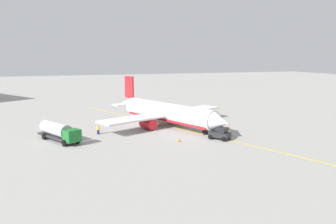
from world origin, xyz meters
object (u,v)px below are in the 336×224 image
at_px(airplane, 167,113).
at_px(pushback_tug, 220,134).
at_px(safety_cone_wingtip, 228,127).
at_px(refueling_worker, 98,130).
at_px(fuel_tanker, 59,131).
at_px(safety_cone_nose, 179,140).

height_order(airplane, pushback_tug, airplane).
bearing_deg(safety_cone_wingtip, pushback_tug, -39.40).
height_order(refueling_worker, safety_cone_wingtip, refueling_worker).
bearing_deg(fuel_tanker, refueling_worker, 112.02).
bearing_deg(pushback_tug, safety_cone_wingtip, 140.60).
height_order(safety_cone_nose, safety_cone_wingtip, safety_cone_wingtip).
relative_size(pushback_tug, refueling_worker, 2.40).
relative_size(airplane, safety_cone_wingtip, 42.18).
height_order(fuel_tanker, refueling_worker, fuel_tanker).
bearing_deg(pushback_tug, fuel_tanker, -106.95).
xyz_separation_m(fuel_tanker, safety_cone_wingtip, (1.55, 32.36, -1.36)).
xyz_separation_m(fuel_tanker, safety_cone_nose, (7.33, 19.45, -1.41)).
height_order(airplane, safety_cone_wingtip, airplane).
distance_m(fuel_tanker, safety_cone_nose, 20.84).
xyz_separation_m(airplane, pushback_tug, (14.00, 5.22, -1.75)).
relative_size(airplane, pushback_tug, 7.65).
relative_size(airplane, refueling_worker, 18.35).
height_order(refueling_worker, safety_cone_nose, refueling_worker).
relative_size(fuel_tanker, pushback_tug, 2.54).
bearing_deg(refueling_worker, airplane, 101.43).
xyz_separation_m(refueling_worker, safety_cone_nose, (10.17, 12.44, -0.51)).
distance_m(airplane, fuel_tanker, 22.46).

